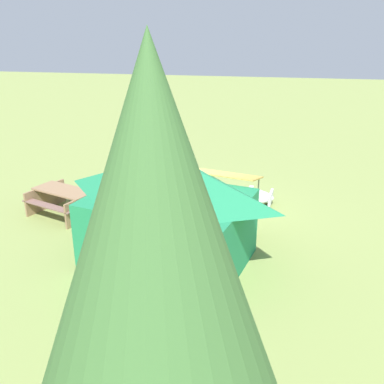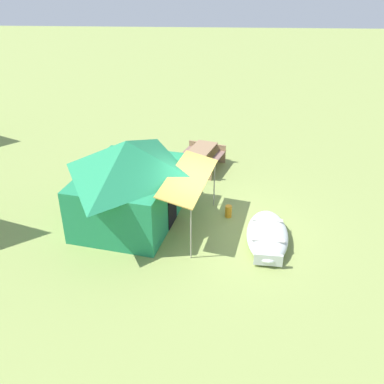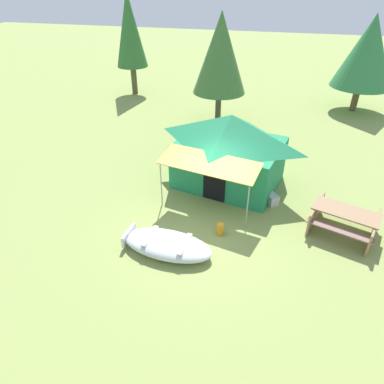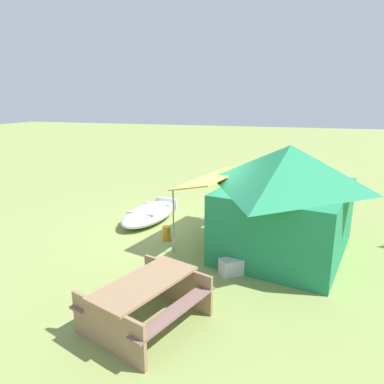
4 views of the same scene
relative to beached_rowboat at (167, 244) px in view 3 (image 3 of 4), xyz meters
name	(u,v)px [view 3 (image 3 of 4)]	position (x,y,z in m)	size (l,w,h in m)	color
ground_plane	(206,223)	(0.76, 1.48, -0.23)	(80.00, 80.00, 0.00)	#85974D
beached_rowboat	(167,244)	(0.00, 0.00, 0.00)	(2.60, 1.34, 0.44)	silver
canvas_cabin_tent	(230,149)	(1.00, 3.98, 1.09)	(4.16, 4.31, 2.54)	#208352
picnic_table	(344,219)	(4.68, 2.05, 0.25)	(2.17, 1.98, 0.76)	#957352
cooler_box	(271,198)	(2.58, 3.06, -0.06)	(0.54, 0.31, 0.34)	silver
fuel_can	(220,229)	(1.28, 1.05, -0.04)	(0.21, 0.21, 0.37)	orange
pine_tree_back_left	(220,54)	(-0.50, 9.77, 3.03)	(2.51, 2.51, 5.05)	brown
pine_tree_back_right	(130,30)	(-6.40, 13.13, 3.40)	(1.82, 1.82, 5.70)	brown
pine_tree_far_center	(368,52)	(6.37, 13.27, 2.81)	(3.00, 3.00, 4.80)	brown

